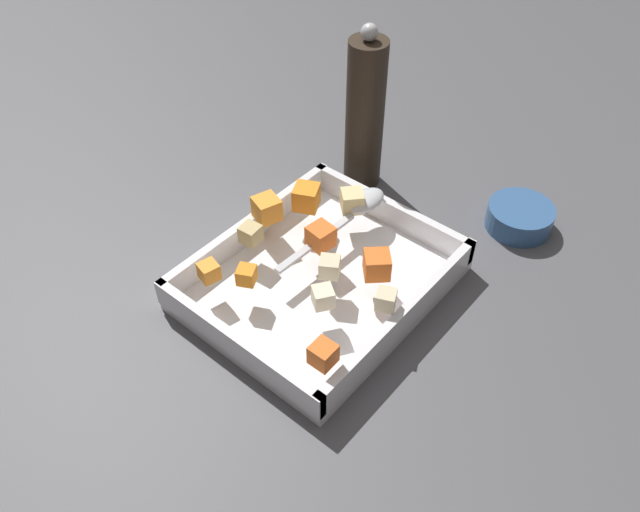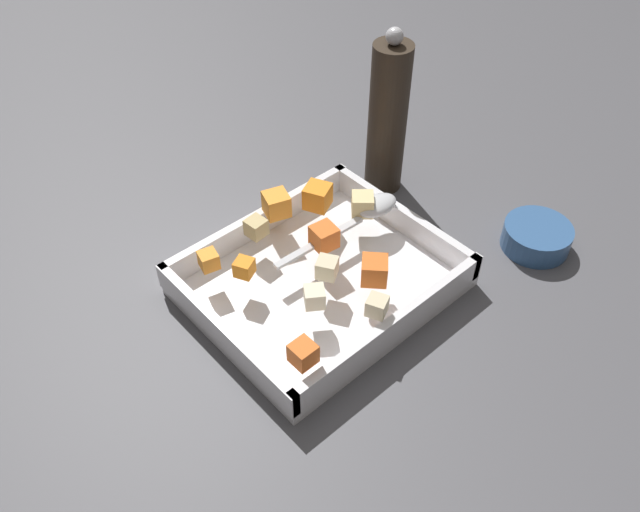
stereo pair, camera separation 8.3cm
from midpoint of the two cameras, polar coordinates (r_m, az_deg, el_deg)
name	(u,v)px [view 2 (the right image)]	position (r m, az deg, el deg)	size (l,w,h in m)	color
ground_plane	(324,290)	(0.88, 3.03, -3.15)	(4.00, 4.00, 0.00)	#4C4C51
baking_dish	(320,281)	(0.87, 2.75, -2.36)	(0.32, 0.27, 0.05)	silver
carrot_chunk_near_left	(303,354)	(0.73, 1.83, -8.65)	(0.03, 0.03, 0.03)	orange
carrot_chunk_corner_se	(374,270)	(0.81, 7.68, -1.39)	(0.03, 0.03, 0.03)	orange
carrot_chunk_front_center	(244,267)	(0.82, -3.73, -1.15)	(0.02, 0.02, 0.02)	orange
carrot_chunk_far_left	(276,204)	(0.90, -1.16, 4.40)	(0.03, 0.03, 0.03)	orange
carrot_chunk_near_spoon	(209,260)	(0.83, -6.85, -0.50)	(0.02, 0.02, 0.02)	orange
carrot_chunk_center	(318,196)	(0.91, 2.41, 5.09)	(0.03, 0.03, 0.03)	orange
carrot_chunk_rim_edge	(324,237)	(0.85, 3.16, 1.55)	(0.03, 0.03, 0.03)	orange
potato_chunk_back_center	(315,297)	(0.78, 2.58, -3.72)	(0.02, 0.02, 0.02)	beige
potato_chunk_heap_top	(362,204)	(0.91, 6.35, 4.37)	(0.03, 0.03, 0.03)	#E0CC89
potato_chunk_under_handle	(327,268)	(0.82, 3.54, -1.17)	(0.02, 0.02, 0.02)	beige
potato_chunk_heap_side	(377,306)	(0.78, 8.04, -4.48)	(0.02, 0.02, 0.02)	beige
potato_chunk_corner_sw	(256,227)	(0.87, -2.85, 2.36)	(0.02, 0.02, 0.02)	tan
serving_spoon	(370,210)	(0.91, 7.00, 3.88)	(0.21, 0.04, 0.02)	silver
pepper_mill	(388,119)	(0.98, 8.37, 11.60)	(0.06, 0.06, 0.26)	#2D2319
small_prep_bowl	(536,237)	(0.99, 20.63, 1.46)	(0.10, 0.10, 0.04)	#33598C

